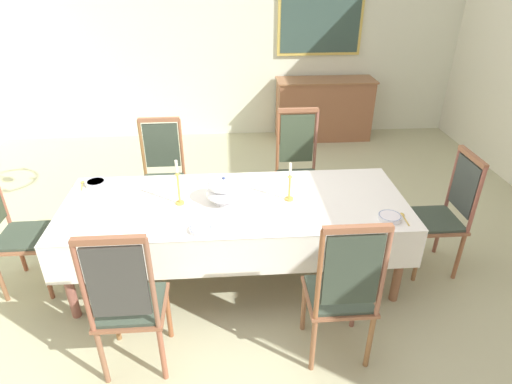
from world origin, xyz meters
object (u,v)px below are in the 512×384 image
object	(u,v)px
dining_table	(235,209)
sideboard	(324,109)
chair_north_b	(298,167)
bowl_near_right	(390,217)
chair_south_a	(128,301)
chair_head_east	(444,212)
chair_south_b	(343,290)
candlestick_east	(290,186)
bowl_far_left	(201,229)
framed_painting	(321,19)
spoon_secondary	(403,216)
chair_head_west	(13,228)
candlestick_west	(178,187)
soup_tureen	(224,190)
spoon_primary	(82,183)
bowl_near_left	(96,183)
chair_north_a	(163,173)

from	to	relation	value
dining_table	sideboard	size ratio (longest dim) A/B	1.90
chair_north_b	bowl_near_right	bearing A→B (deg)	111.10
chair_south_a	chair_head_east	bearing A→B (deg)	20.36
chair_south_a	bowl_near_right	size ratio (longest dim) A/B	6.74
chair_south_b	bowl_near_right	xyz separation A→B (m)	(0.49, 0.57, 0.17)
chair_south_a	candlestick_east	world-z (taller)	chair_south_a
bowl_far_left	framed_painting	size ratio (longest dim) A/B	0.13
chair_north_b	framed_painting	distance (m)	2.81
spoon_secondary	sideboard	distance (m)	3.50
dining_table	bowl_far_left	distance (m)	0.49
chair_head_west	candlestick_east	xyz separation A→B (m)	(2.21, -0.00, 0.30)
dining_table	chair_south_a	world-z (taller)	chair_south_a
chair_south_b	candlestick_west	distance (m)	1.47
chair_south_a	soup_tureen	size ratio (longest dim) A/B	4.02
chair_south_a	spoon_secondary	distance (m)	2.06
framed_painting	bowl_far_left	bearing A→B (deg)	-112.67
bowl_near_right	dining_table	bearing A→B (deg)	163.31
chair_south_b	spoon_primary	world-z (taller)	chair_south_b
spoon_primary	sideboard	size ratio (longest dim) A/B	0.12
bowl_near_left	bowl_near_right	distance (m)	2.45
chair_south_a	chair_north_a	world-z (taller)	chair_south_a
chair_north_b	bowl_far_left	size ratio (longest dim) A/B	7.37
chair_head_west	sideboard	size ratio (longest dim) A/B	0.78
candlestick_east	framed_painting	bearing A→B (deg)	75.26
chair_north_a	framed_painting	size ratio (longest dim) A/B	0.91
candlestick_west	spoon_primary	distance (m)	0.98
chair_head_west	candlestick_west	bearing A→B (deg)	90.00
chair_north_b	bowl_near_left	bearing A→B (deg)	16.30
spoon_primary	candlestick_west	bearing A→B (deg)	-37.86
chair_south_a	candlestick_west	size ratio (longest dim) A/B	3.05
chair_south_a	bowl_near_right	world-z (taller)	chair_south_a
soup_tureen	spoon_primary	world-z (taller)	soup_tureen
chair_south_b	chair_north_a	bearing A→B (deg)	126.60
chair_north_a	spoon_secondary	xyz separation A→B (m)	(1.97, -1.23, 0.18)
chair_head_west	soup_tureen	bearing A→B (deg)	90.00
chair_head_east	candlestick_east	bearing A→B (deg)	90.00
soup_tureen	bowl_near_left	distance (m)	1.17
soup_tureen	spoon_primary	size ratio (longest dim) A/B	1.65
chair_south_b	spoon_secondary	bearing A→B (deg)	44.82
chair_head_east	soup_tureen	world-z (taller)	chair_head_east
candlestick_west	chair_north_b	bearing A→B (deg)	39.90
dining_table	chair_south_b	distance (m)	1.14
chair_north_b	candlestick_west	bearing A→B (deg)	39.90
candlestick_east	sideboard	world-z (taller)	candlestick_east
chair_head_east	candlestick_west	world-z (taller)	candlestick_west
spoon_primary	bowl_far_left	bearing A→B (deg)	-50.53
bowl_near_left	bowl_far_left	distance (m)	1.22
chair_south_b	soup_tureen	xyz separation A→B (m)	(-0.74, 0.92, 0.26)
chair_south_a	chair_north_b	world-z (taller)	chair_north_b
chair_head_east	candlestick_east	distance (m)	1.37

